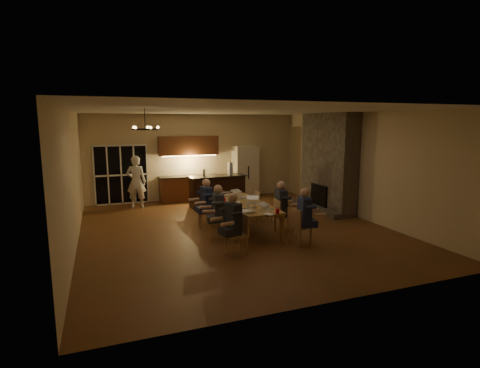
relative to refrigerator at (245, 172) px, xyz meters
name	(u,v)px	position (x,y,z in m)	size (l,w,h in m)	color
floor	(236,229)	(-1.90, -4.15, -1.00)	(9.00, 9.00, 0.00)	brown
back_wall	(195,157)	(-1.90, 0.37, 0.60)	(8.00, 0.04, 3.20)	#C6B48C
left_wall	(71,180)	(-5.92, -4.15, 0.60)	(0.04, 9.00, 3.20)	#C6B48C
right_wall	(360,165)	(2.12, -4.15, 0.60)	(0.04, 9.00, 3.20)	#C6B48C
ceiling	(235,110)	(-1.90, -4.15, 2.22)	(8.00, 9.00, 0.04)	white
french_doors	(121,175)	(-4.60, 0.32, 0.05)	(1.86, 0.08, 2.10)	black
fireplace	(328,162)	(1.80, -2.95, 0.60)	(0.58, 2.50, 3.20)	#60574C
kitchenette	(189,169)	(-2.20, 0.05, 0.20)	(2.24, 0.68, 2.40)	#612B1B
refrigerator	(245,172)	(0.00, 0.00, 0.00)	(0.90, 0.68, 2.00)	beige
dining_table	(244,217)	(-1.71, -4.27, -0.62)	(1.10, 2.82, 0.75)	#9F7B3F
bar_island	(217,191)	(-1.52, -1.22, -0.46)	(1.97, 0.68, 1.08)	black
chair_left_near	(236,234)	(-2.54, -5.95, -0.55)	(0.44, 0.44, 0.89)	tan
chair_left_mid	(217,221)	(-2.59, -4.71, -0.55)	(0.44, 0.44, 0.89)	tan
chair_left_far	(206,211)	(-2.58, -3.63, -0.55)	(0.44, 0.44, 0.89)	tan
chair_right_near	(300,226)	(-0.88, -5.86, -0.55)	(0.44, 0.44, 0.89)	tan
chair_right_mid	(284,216)	(-0.79, -4.85, -0.55)	(0.44, 0.44, 0.89)	tan
chair_right_far	(264,206)	(-0.82, -3.60, -0.55)	(0.44, 0.44, 0.89)	tan
person_left_near	(233,223)	(-2.60, -5.91, -0.31)	(0.60, 0.60, 1.38)	#252930
person_right_near	(304,216)	(-0.80, -5.92, -0.31)	(0.60, 0.60, 1.38)	navy
person_left_mid	(218,212)	(-2.59, -4.79, -0.31)	(0.60, 0.60, 1.38)	#33373C
person_right_mid	(281,207)	(-0.87, -4.81, -0.31)	(0.60, 0.60, 1.38)	#252930
person_left_far	(207,203)	(-2.60, -3.71, -0.31)	(0.60, 0.60, 1.38)	navy
standing_person	(136,182)	(-4.16, -0.45, -0.10)	(0.66, 0.43, 1.80)	silver
chandelier	(145,129)	(-4.32, -5.09, 1.75)	(0.57, 0.57, 0.03)	black
laptop_a	(247,207)	(-2.00, -5.26, -0.14)	(0.32, 0.28, 0.23)	silver
laptop_b	(268,205)	(-1.44, -5.20, -0.14)	(0.32, 0.28, 0.23)	silver
laptop_c	(236,199)	(-1.91, -4.17, -0.14)	(0.32, 0.28, 0.23)	silver
laptop_d	(253,199)	(-1.48, -4.34, -0.14)	(0.32, 0.28, 0.23)	silver
laptop_e	(225,192)	(-1.88, -3.13, -0.14)	(0.32, 0.28, 0.23)	silver
laptop_f	(239,192)	(-1.49, -3.28, -0.14)	(0.32, 0.28, 0.23)	silver
mug_front	(248,205)	(-1.78, -4.76, -0.20)	(0.07, 0.07, 0.10)	silver
mug_mid	(242,198)	(-1.57, -3.79, -0.20)	(0.09, 0.09, 0.10)	silver
mug_back	(223,197)	(-2.07, -3.54, -0.20)	(0.08, 0.08, 0.10)	silver
redcup_near	(277,211)	(-1.38, -5.65, -0.19)	(0.10, 0.10, 0.12)	#B00B1B
redcup_mid	(224,200)	(-2.15, -3.92, -0.19)	(0.08, 0.08, 0.12)	#B00B1B
can_silver	(254,206)	(-1.68, -4.93, -0.19)	(0.07, 0.07, 0.12)	#B2B2B7
can_cola	(224,192)	(-1.84, -2.92, -0.19)	(0.06, 0.06, 0.12)	#3F0F0C
can_right	(252,198)	(-1.35, -3.95, -0.19)	(0.07, 0.07, 0.12)	#B2B2B7
plate_near	(265,206)	(-1.34, -4.81, -0.24)	(0.23, 0.23, 0.02)	silver
plate_left	(246,210)	(-1.99, -5.13, -0.24)	(0.23, 0.23, 0.02)	silver
plate_far	(248,197)	(-1.30, -3.56, -0.24)	(0.27, 0.27, 0.02)	silver
notepad	(269,214)	(-1.61, -5.66, -0.24)	(0.16, 0.22, 0.01)	white
bar_bottle	(204,173)	(-1.98, -1.19, 0.20)	(0.08, 0.08, 0.24)	#99999E
bar_blender	(230,169)	(-1.01, -1.13, 0.29)	(0.13, 0.13, 0.42)	silver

